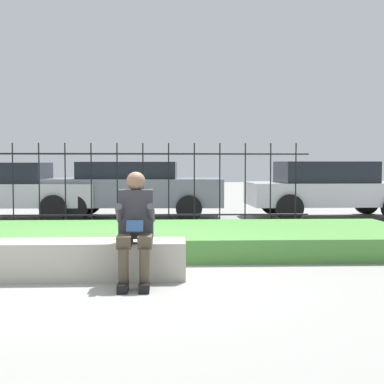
# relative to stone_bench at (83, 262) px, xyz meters

# --- Properties ---
(ground_plane) EXTENTS (60.00, 60.00, 0.00)m
(ground_plane) POSITION_rel_stone_bench_xyz_m (0.25, 0.00, -0.19)
(ground_plane) COLOR gray
(stone_bench) EXTENTS (2.35, 0.55, 0.43)m
(stone_bench) POSITION_rel_stone_bench_xyz_m (0.00, 0.00, 0.00)
(stone_bench) COLOR #B7B2A3
(stone_bench) RESTS_ON ground_plane
(person_seated_reader) EXTENTS (0.42, 0.73, 1.23)m
(person_seated_reader) POSITION_rel_stone_bench_xyz_m (0.63, -0.31, 0.47)
(person_seated_reader) COLOR black
(person_seated_reader) RESTS_ON ground_plane
(grass_berm) EXTENTS (8.80, 2.58, 0.32)m
(grass_berm) POSITION_rel_stone_bench_xyz_m (0.25, 1.99, -0.03)
(grass_berm) COLOR #4C893D
(grass_berm) RESTS_ON ground_plane
(iron_fence) EXTENTS (6.80, 0.03, 1.70)m
(iron_fence) POSITION_rel_stone_bench_xyz_m (0.25, 3.96, 0.70)
(iron_fence) COLOR black
(iron_fence) RESTS_ON ground_plane
(car_parked_center) EXTENTS (4.25, 2.00, 1.35)m
(car_parked_center) POSITION_rel_stone_bench_xyz_m (0.14, 6.78, 0.53)
(car_parked_center) COLOR slate
(car_parked_center) RESTS_ON ground_plane
(car_parked_right) EXTENTS (4.01, 1.97, 1.36)m
(car_parked_right) POSITION_rel_stone_bench_xyz_m (4.84, 6.57, 0.53)
(car_parked_right) COLOR #B7B7BC
(car_parked_right) RESTS_ON ground_plane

